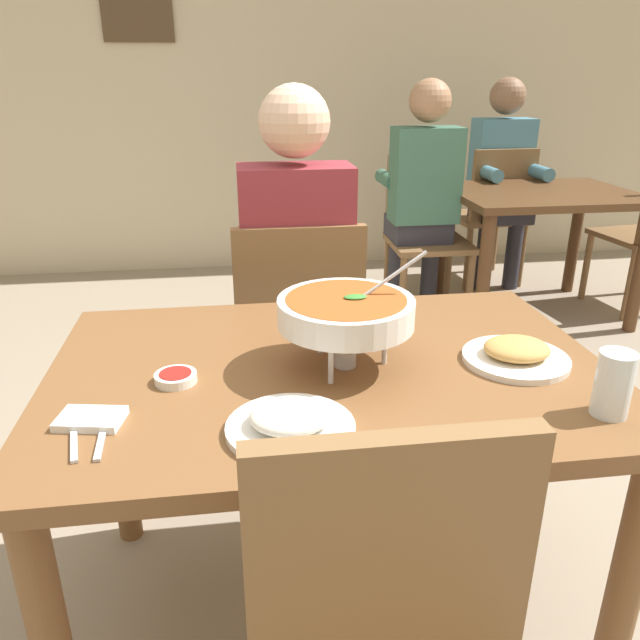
% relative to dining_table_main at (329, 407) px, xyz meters
% --- Properties ---
extents(ground_plane, '(16.00, 16.00, 0.00)m').
position_rel_dining_table_main_xyz_m(ground_plane, '(0.00, 0.00, -0.62)').
color(ground_plane, gray).
extents(cafe_rear_partition, '(10.00, 0.10, 3.00)m').
position_rel_dining_table_main_xyz_m(cafe_rear_partition, '(0.00, 3.24, 0.88)').
color(cafe_rear_partition, beige).
rests_on(cafe_rear_partition, ground_plane).
extents(dining_table_main, '(1.25, 0.85, 0.72)m').
position_rel_dining_table_main_xyz_m(dining_table_main, '(0.00, 0.00, 0.00)').
color(dining_table_main, brown).
rests_on(dining_table_main, ground_plane).
extents(chair_diner_main, '(0.44, 0.44, 0.90)m').
position_rel_dining_table_main_xyz_m(chair_diner_main, '(-0.00, 0.71, -0.11)').
color(chair_diner_main, brown).
rests_on(chair_diner_main, ground_plane).
extents(diner_main, '(0.40, 0.45, 1.31)m').
position_rel_dining_table_main_xyz_m(diner_main, '(0.00, 0.74, 0.13)').
color(diner_main, '#2D2D38').
rests_on(diner_main, ground_plane).
extents(curry_bowl, '(0.33, 0.30, 0.26)m').
position_rel_dining_table_main_xyz_m(curry_bowl, '(0.03, -0.01, 0.24)').
color(curry_bowl, silver).
rests_on(curry_bowl, dining_table_main).
extents(rice_plate, '(0.24, 0.24, 0.06)m').
position_rel_dining_table_main_xyz_m(rice_plate, '(-0.11, -0.26, 0.13)').
color(rice_plate, white).
rests_on(rice_plate, dining_table_main).
extents(appetizer_plate, '(0.24, 0.24, 0.06)m').
position_rel_dining_table_main_xyz_m(appetizer_plate, '(0.42, -0.04, 0.13)').
color(appetizer_plate, white).
rests_on(appetizer_plate, dining_table_main).
extents(sauce_dish, '(0.09, 0.09, 0.02)m').
position_rel_dining_table_main_xyz_m(sauce_dish, '(-0.34, -0.03, 0.12)').
color(sauce_dish, white).
rests_on(sauce_dish, dining_table_main).
extents(napkin_folded, '(0.13, 0.10, 0.02)m').
position_rel_dining_table_main_xyz_m(napkin_folded, '(-0.48, -0.18, 0.12)').
color(napkin_folded, white).
rests_on(napkin_folded, dining_table_main).
extents(fork_utensil, '(0.05, 0.17, 0.01)m').
position_rel_dining_table_main_xyz_m(fork_utensil, '(-0.50, -0.23, 0.11)').
color(fork_utensil, silver).
rests_on(fork_utensil, dining_table_main).
extents(spoon_utensil, '(0.02, 0.17, 0.01)m').
position_rel_dining_table_main_xyz_m(spoon_utensil, '(-0.45, -0.23, 0.11)').
color(spoon_utensil, silver).
rests_on(spoon_utensil, dining_table_main).
extents(drink_glass, '(0.07, 0.07, 0.13)m').
position_rel_dining_table_main_xyz_m(drink_glass, '(0.50, -0.29, 0.17)').
color(drink_glass, silver).
rests_on(drink_glass, dining_table_main).
extents(dining_table_far, '(1.00, 0.80, 0.72)m').
position_rel_dining_table_main_xyz_m(dining_table_far, '(1.51, 1.99, -0.02)').
color(dining_table_far, '#51331C').
rests_on(dining_table_far, ground_plane).
extents(chair_bg_left, '(0.45, 0.45, 0.90)m').
position_rel_dining_table_main_xyz_m(chair_bg_left, '(0.89, 2.13, -0.11)').
color(chair_bg_left, brown).
rests_on(chair_bg_left, ground_plane).
extents(chair_bg_middle, '(0.47, 0.47, 0.90)m').
position_rel_dining_table_main_xyz_m(chair_bg_middle, '(1.47, 2.54, -0.11)').
color(chair_bg_middle, brown).
rests_on(chair_bg_middle, ground_plane).
extents(patron_bg_left, '(0.40, 0.45, 1.31)m').
position_rel_dining_table_main_xyz_m(patron_bg_left, '(0.84, 2.05, 0.13)').
color(patron_bg_left, '#2D2D38').
rests_on(patron_bg_left, ground_plane).
extents(patron_bg_middle, '(0.40, 0.45, 1.31)m').
position_rel_dining_table_main_xyz_m(patron_bg_middle, '(1.50, 2.53, 0.13)').
color(patron_bg_middle, '#2D2D38').
rests_on(patron_bg_middle, ground_plane).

